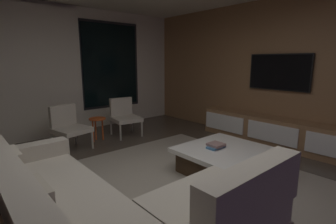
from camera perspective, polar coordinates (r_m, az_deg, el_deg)
floor at (r=3.08m, az=-0.23°, el=-18.95°), size 9.20×9.20×0.00m
back_wall_with_window at (r=5.88m, az=-24.61°, el=8.26°), size 6.60×0.30×2.70m
media_wall at (r=5.20m, az=26.52°, el=7.91°), size 0.12×7.80×2.70m
area_rug at (r=3.23m, az=5.94°, el=-17.39°), size 3.20×3.80×0.01m
sectional_couch at (r=2.36m, az=-14.37°, el=-21.39°), size 1.98×2.50×0.82m
coffee_table at (r=3.71m, az=12.89°, el=-10.58°), size 1.16×1.16×0.36m
book_stack_on_coffee_table at (r=3.66m, az=10.65°, el=-7.37°), size 0.27×0.20×0.06m
accent_chair_near_window at (r=5.49m, az=-9.75°, el=-0.61°), size 0.61×0.62×0.78m
accent_chair_by_curtain at (r=4.87m, az=-21.35°, el=-2.75°), size 0.65×0.66×0.78m
side_stool at (r=5.19m, az=-15.51°, el=-2.23°), size 0.32×0.32×0.46m
media_console at (r=5.12m, az=23.65°, el=-4.35°), size 0.46×3.10×0.52m
mounted_tv at (r=5.21m, az=23.50°, el=8.16°), size 0.05×1.16×0.67m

